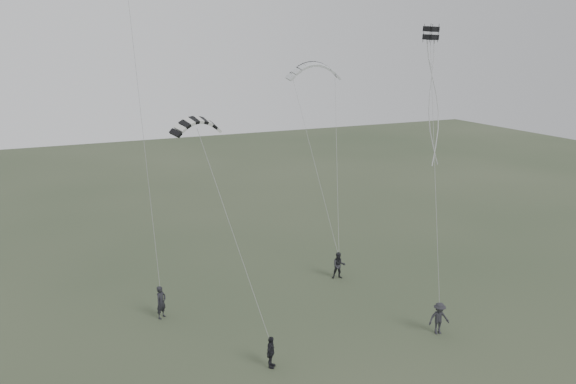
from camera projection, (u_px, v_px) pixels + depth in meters
name	position (u px, v px, depth m)	size (l,w,h in m)	color
ground	(299.00, 351.00, 28.80)	(140.00, 140.00, 0.00)	#313E29
flyer_left	(161.00, 302.00, 32.10)	(0.71, 0.46, 1.94)	black
flyer_right	(339.00, 266.00, 37.56)	(0.89, 0.69, 1.83)	black
flyer_center	(271.00, 352.00, 27.17)	(0.96, 0.40, 1.63)	black
flyer_far	(439.00, 318.00, 30.35)	(1.17, 0.67, 1.81)	#232327
kite_pale_large	(314.00, 64.00, 43.17)	(4.33, 0.97, 1.75)	#B4B8BA
kite_striped	(196.00, 120.00, 27.19)	(2.60, 0.65, 1.06)	black
kite_box	(431.00, 33.00, 31.35)	(0.66, 0.66, 0.72)	black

